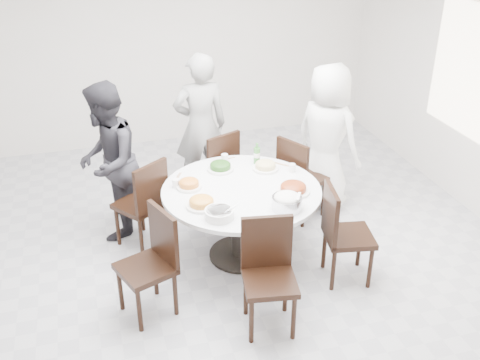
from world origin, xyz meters
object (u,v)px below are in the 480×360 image
object	(u,v)px
chair_ne	(303,177)
diner_middle	(201,126)
chair_se	(349,234)
diner_left	(107,162)
chair_n	(213,169)
chair_nw	(140,202)
chair_s	(270,280)
dining_table	(241,223)
chair_sw	(145,266)
rice_bowl	(287,203)
diner_right	(327,137)
soup_bowl	(219,214)
beverage_bottle	(257,154)

from	to	relation	value
chair_ne	diner_middle	size ratio (longest dim) A/B	0.56
chair_se	diner_left	distance (m)	2.47
chair_n	chair_nw	xyz separation A→B (m)	(-0.88, -0.51, 0.00)
chair_s	chair_se	world-z (taller)	same
dining_table	chair_se	world-z (taller)	chair_se
diner_middle	diner_left	world-z (taller)	diner_middle
chair_n	diner_middle	bearing A→B (deg)	-106.03
chair_ne	chair_sw	world-z (taller)	same
chair_n	chair_sw	size ratio (longest dim) A/B	1.00
chair_s	rice_bowl	xyz separation A→B (m)	(0.34, 0.58, 0.33)
diner_right	soup_bowl	size ratio (longest dim) A/B	6.54
chair_ne	chair_sw	bearing A→B (deg)	93.95
chair_ne	rice_bowl	world-z (taller)	chair_ne
dining_table	chair_n	distance (m)	1.02
chair_n	chair_ne	bearing A→B (deg)	129.19
soup_bowl	diner_left	bearing A→B (deg)	123.95
rice_bowl	soup_bowl	bearing A→B (deg)	178.41
chair_nw	chair_se	distance (m)	2.07
chair_nw	chair_s	size ratio (longest dim) A/B	1.00
chair_nw	diner_right	xyz separation A→B (m)	(2.11, 0.25, 0.35)
chair_ne	chair_nw	distance (m)	1.77
diner_right	soup_bowl	xyz separation A→B (m)	(-1.52, -1.19, -0.03)
diner_right	beverage_bottle	bearing A→B (deg)	76.46
chair_n	chair_sw	bearing A→B (deg)	35.04
dining_table	chair_s	size ratio (longest dim) A/B	1.58
soup_bowl	beverage_bottle	xyz separation A→B (m)	(0.63, 0.92, 0.07)
dining_table	chair_nw	world-z (taller)	chair_nw
dining_table	chair_se	distance (m)	1.04
chair_n	soup_bowl	distance (m)	1.51
rice_bowl	diner_left	bearing A→B (deg)	138.84
chair_n	soup_bowl	size ratio (longest dim) A/B	3.78
chair_n	chair_se	world-z (taller)	same
chair_sw	rice_bowl	xyz separation A→B (m)	(1.28, 0.12, 0.33)
rice_bowl	soup_bowl	xyz separation A→B (m)	(-0.61, 0.02, -0.02)
dining_table	chair_n	world-z (taller)	chair_n
chair_ne	chair_nw	xyz separation A→B (m)	(-1.76, -0.06, 0.00)
chair_s	chair_n	bearing A→B (deg)	98.23
chair_s	diner_middle	world-z (taller)	diner_middle
beverage_bottle	chair_sw	bearing A→B (deg)	-140.77
diner_right	diner_middle	distance (m)	1.42
chair_ne	chair_s	distance (m)	1.84
chair_n	dining_table	bearing A→B (deg)	68.02
diner_left	soup_bowl	xyz separation A→B (m)	(0.84, -1.25, -0.03)
diner_right	diner_left	xyz separation A→B (m)	(-2.36, 0.05, -0.01)
chair_n	diner_left	xyz separation A→B (m)	(-1.14, -0.21, 0.34)
beverage_bottle	chair_ne	bearing A→B (deg)	8.07
rice_bowl	soup_bowl	distance (m)	0.61
chair_ne	diner_middle	world-z (taller)	diner_middle
chair_n	beverage_bottle	xyz separation A→B (m)	(0.33, -0.53, 0.39)
diner_middle	dining_table	bearing A→B (deg)	92.28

